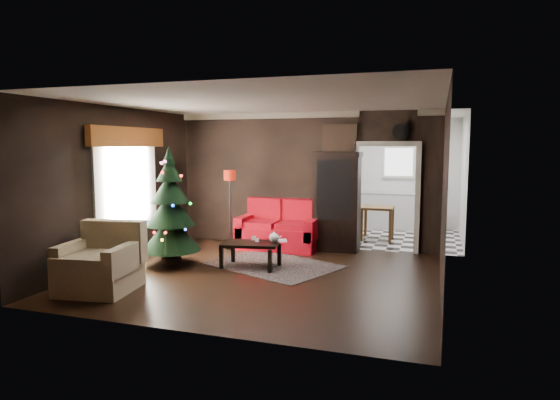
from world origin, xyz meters
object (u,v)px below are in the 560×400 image
(coffee_table, at_px, (251,255))
(kitchen_table, at_px, (377,223))
(wall_clock, at_px, (401,132))
(teapot, at_px, (274,237))
(curio_cabinet, at_px, (337,204))
(floor_lamp, at_px, (230,208))
(armchair, at_px, (99,260))
(loveseat, at_px, (279,225))
(christmas_tree, at_px, (170,207))

(coffee_table, height_order, kitchen_table, kitchen_table)
(wall_clock, bearing_deg, teapot, -135.84)
(curio_cabinet, height_order, teapot, curio_cabinet)
(coffee_table, xyz_separation_m, teapot, (0.39, 0.12, 0.31))
(kitchen_table, bearing_deg, floor_lamp, -145.72)
(armchair, bearing_deg, kitchen_table, 48.90)
(loveseat, distance_m, christmas_tree, 2.41)
(teapot, height_order, kitchen_table, kitchen_table)
(wall_clock, bearing_deg, armchair, -134.83)
(armchair, relative_size, kitchen_table, 1.40)
(curio_cabinet, distance_m, floor_lamp, 2.18)
(wall_clock, bearing_deg, christmas_tree, -148.43)
(christmas_tree, xyz_separation_m, coffee_table, (1.40, 0.28, -0.82))
(teapot, height_order, wall_clock, wall_clock)
(coffee_table, bearing_deg, kitchen_table, 61.34)
(wall_clock, bearing_deg, coffee_table, -139.21)
(loveseat, bearing_deg, christmas_tree, -126.16)
(loveseat, bearing_deg, wall_clock, 9.66)
(curio_cabinet, height_order, floor_lamp, curio_cabinet)
(floor_lamp, bearing_deg, curio_cabinet, 12.31)
(loveseat, xyz_separation_m, christmas_tree, (-1.38, -1.89, 0.55))
(christmas_tree, bearing_deg, wall_clock, 31.57)
(curio_cabinet, bearing_deg, loveseat, -169.17)
(coffee_table, bearing_deg, floor_lamp, 126.03)
(floor_lamp, distance_m, christmas_tree, 1.71)
(loveseat, xyz_separation_m, curio_cabinet, (1.15, 0.22, 0.45))
(floor_lamp, bearing_deg, christmas_tree, -103.79)
(curio_cabinet, bearing_deg, kitchen_table, 65.56)
(christmas_tree, distance_m, coffee_table, 1.65)
(coffee_table, xyz_separation_m, wall_clock, (2.33, 2.01, 2.15))
(floor_lamp, bearing_deg, loveseat, 14.02)
(christmas_tree, bearing_deg, coffee_table, 11.34)
(coffee_table, bearing_deg, armchair, -129.46)
(coffee_table, xyz_separation_m, kitchen_table, (1.78, 3.26, 0.15))
(loveseat, bearing_deg, curio_cabinet, 10.83)
(loveseat, xyz_separation_m, armchair, (-1.58, -3.55, -0.04))
(curio_cabinet, height_order, armchair, curio_cabinet)
(curio_cabinet, height_order, christmas_tree, christmas_tree)
(loveseat, relative_size, curio_cabinet, 0.89)
(coffee_table, relative_size, teapot, 5.00)
(loveseat, relative_size, christmas_tree, 0.86)
(loveseat, height_order, armchair, loveseat)
(curio_cabinet, relative_size, kitchen_table, 2.53)
(curio_cabinet, distance_m, kitchen_table, 1.67)
(loveseat, xyz_separation_m, floor_lamp, (-0.98, -0.24, 0.33))
(loveseat, bearing_deg, teapot, -74.94)
(wall_clock, bearing_deg, floor_lamp, -169.04)
(armchair, bearing_deg, christmas_tree, 75.13)
(wall_clock, bearing_deg, curio_cabinet, -171.47)
(kitchen_table, bearing_deg, loveseat, -137.49)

